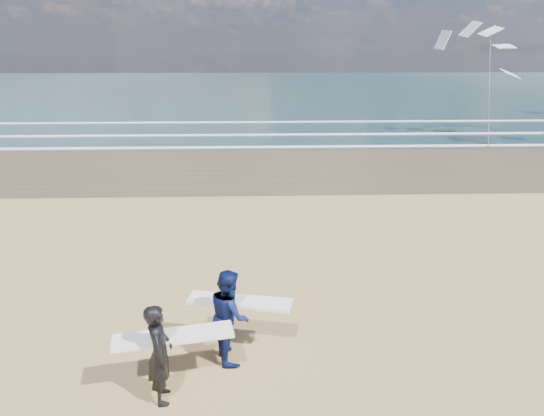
{
  "coord_description": "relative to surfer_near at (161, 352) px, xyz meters",
  "views": [
    {
      "loc": [
        2.08,
        -8.23,
        6.15
      ],
      "look_at": [
        2.6,
        6.0,
        1.43
      ],
      "focal_mm": 32.0,
      "sensor_mm": 36.0,
      "label": 1
    }
  ],
  "objects": [
    {
      "name": "ocean",
      "position": [
        19.64,
        72.74,
        -0.97
      ],
      "size": [
        220.0,
        100.0,
        0.02
      ],
      "primitive_type": "cube",
      "color": "#1B393C",
      "rests_on": "ground"
    },
    {
      "name": "surfer_near",
      "position": [
        0.0,
        0.0,
        0.0
      ],
      "size": [
        2.26,
        1.2,
        1.93
      ],
      "color": "black",
      "rests_on": "ground"
    },
    {
      "name": "surfer_far",
      "position": [
        1.18,
        1.22,
        0.01
      ],
      "size": [
        2.26,
        1.38,
        1.98
      ],
      "color": "#0B1541",
      "rests_on": "ground"
    },
    {
      "name": "foam_breakers",
      "position": [
        19.64,
        28.84,
        -0.93
      ],
      "size": [
        220.0,
        11.7,
        0.05
      ],
      "color": "white",
      "rests_on": "ground"
    },
    {
      "name": "kite_1",
      "position": [
        17.69,
        26.02,
        3.98
      ],
      "size": [
        6.55,
        4.82,
        8.51
      ],
      "color": "slate",
      "rests_on": "ground"
    }
  ]
}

